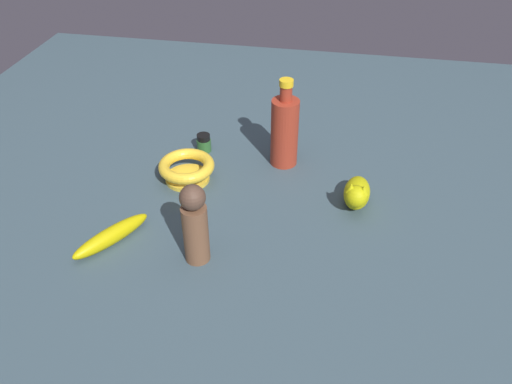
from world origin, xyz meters
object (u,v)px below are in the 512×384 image
at_px(nail_polish_jar, 204,143).
at_px(bowl, 187,168).
at_px(person_figure_adult, 195,224).
at_px(bottle_tall, 285,130).
at_px(banana, 111,236).
at_px(cat_figurine, 357,193).

bearing_deg(nail_polish_jar, bowl, 87.53).
height_order(person_figure_adult, bottle_tall, bottle_tall).
relative_size(person_figure_adult, nail_polish_jar, 3.72).
bearing_deg(bowl, bottle_tall, -151.90).
bearing_deg(nail_polish_jar, person_figure_adult, 103.26).
bearing_deg(bottle_tall, banana, 49.60).
xyz_separation_m(cat_figurine, bowl, (0.41, -0.03, -0.00)).
bearing_deg(banana, cat_figurine, -34.07).
relative_size(cat_figurine, banana, 0.80).
distance_m(bowl, bottle_tall, 0.26).
relative_size(nail_polish_jar, bottle_tall, 0.21).
distance_m(person_figure_adult, bottle_tall, 0.40).
xyz_separation_m(nail_polish_jar, bottle_tall, (-0.22, 0.02, 0.07)).
height_order(nail_polish_jar, banana, nail_polish_jar).
distance_m(banana, bottle_tall, 0.49).
height_order(nail_polish_jar, bottle_tall, bottle_tall).
distance_m(nail_polish_jar, cat_figurine, 0.44).
bearing_deg(banana, nail_polish_jar, 17.94).
xyz_separation_m(nail_polish_jar, cat_figurine, (-0.40, 0.16, 0.01)).
height_order(person_figure_adult, cat_figurine, person_figure_adult).
relative_size(cat_figurine, bottle_tall, 0.64).
bearing_deg(banana, person_figure_adult, -61.53).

